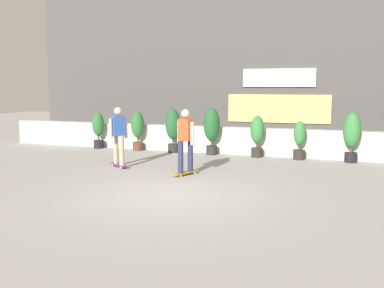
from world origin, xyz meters
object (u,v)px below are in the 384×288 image
at_px(potted_plant_0, 98,128).
at_px(potted_plant_3, 212,127).
at_px(potted_plant_6, 352,133).
at_px(potted_plant_4, 257,134).
at_px(potted_plant_2, 173,127).
at_px(potted_plant_1, 138,128).
at_px(skater_by_wall_left, 118,134).
at_px(skater_by_wall_right, 186,139).
at_px(potted_plant_5, 299,139).

relative_size(potted_plant_0, potted_plant_3, 0.85).
bearing_deg(potted_plant_6, potted_plant_4, 180.00).
bearing_deg(potted_plant_2, potted_plant_1, -180.00).
distance_m(potted_plant_1, skater_by_wall_left, 3.22).
distance_m(potted_plant_0, skater_by_wall_right, 5.89).
height_order(potted_plant_3, potted_plant_6, potted_plant_3).
relative_size(potted_plant_2, skater_by_wall_right, 0.88).
height_order(potted_plant_6, skater_by_wall_right, skater_by_wall_right).
xyz_separation_m(potted_plant_3, skater_by_wall_left, (-1.78, -3.06, 0.03)).
distance_m(potted_plant_3, skater_by_wall_right, 3.48).
xyz_separation_m(potted_plant_3, skater_by_wall_right, (0.39, -3.46, 0.03)).
bearing_deg(potted_plant_3, potted_plant_6, -0.00).
relative_size(potted_plant_6, skater_by_wall_right, 0.89).
distance_m(potted_plant_4, potted_plant_6, 2.85).
bearing_deg(potted_plant_0, skater_by_wall_right, -36.02).
relative_size(potted_plant_5, skater_by_wall_right, 0.71).
xyz_separation_m(potted_plant_0, potted_plant_3, (4.37, -0.00, 0.17)).
distance_m(potted_plant_2, potted_plant_4, 2.93).
xyz_separation_m(potted_plant_5, potted_plant_6, (1.52, -0.00, 0.24)).
height_order(potted_plant_2, skater_by_wall_right, skater_by_wall_right).
relative_size(potted_plant_2, skater_by_wall_left, 0.88).
height_order(potted_plant_0, potted_plant_2, potted_plant_2).
bearing_deg(potted_plant_0, potted_plant_4, 0.00).
height_order(potted_plant_0, potted_plant_1, potted_plant_1).
distance_m(potted_plant_1, potted_plant_6, 7.14).
bearing_deg(potted_plant_4, potted_plant_0, 180.00).
height_order(skater_by_wall_left, skater_by_wall_right, same).
bearing_deg(potted_plant_2, potted_plant_0, 180.00).
xyz_separation_m(potted_plant_2, potted_plant_3, (1.40, 0.00, 0.04)).
relative_size(potted_plant_0, skater_by_wall_left, 0.78).
bearing_deg(potted_plant_4, skater_by_wall_left, -137.19).
bearing_deg(potted_plant_3, potted_plant_2, 180.00).
distance_m(skater_by_wall_left, skater_by_wall_right, 2.20).
height_order(potted_plant_2, potted_plant_4, potted_plant_2).
relative_size(potted_plant_1, potted_plant_2, 0.93).
bearing_deg(skater_by_wall_left, potted_plant_4, 42.81).
relative_size(potted_plant_2, potted_plant_6, 1.00).
xyz_separation_m(potted_plant_6, skater_by_wall_left, (-6.16, -3.06, 0.06)).
bearing_deg(potted_plant_3, potted_plant_0, 180.00).
relative_size(potted_plant_2, potted_plant_4, 1.12).
xyz_separation_m(potted_plant_0, potted_plant_1, (1.62, -0.00, 0.05)).
bearing_deg(potted_plant_1, potted_plant_5, 0.00).
xyz_separation_m(potted_plant_0, potted_plant_4, (5.90, 0.00, 0.01)).
height_order(potted_plant_4, potted_plant_5, potted_plant_4).
distance_m(potted_plant_2, potted_plant_5, 4.26).
xyz_separation_m(potted_plant_4, skater_by_wall_right, (-1.14, -3.46, 0.18)).
distance_m(potted_plant_1, potted_plant_2, 1.36).
bearing_deg(potted_plant_5, potted_plant_2, 180.00).
relative_size(potted_plant_5, potted_plant_6, 0.80).
bearing_deg(skater_by_wall_right, skater_by_wall_left, 169.60).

